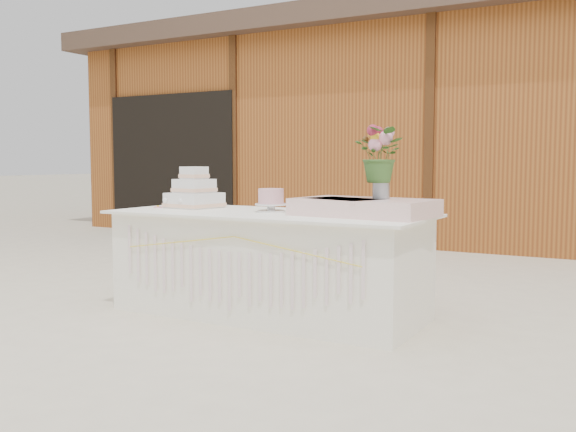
{
  "coord_description": "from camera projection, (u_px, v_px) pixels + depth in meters",
  "views": [
    {
      "loc": [
        2.44,
        -4.06,
        1.15
      ],
      "look_at": [
        0.0,
        0.3,
        0.72
      ],
      "focal_mm": 40.0,
      "sensor_mm": 36.0,
      "label": 1
    }
  ],
  "objects": [
    {
      "name": "bouquet",
      "position": [
        382.0,
        148.0,
        4.4
      ],
      "size": [
        0.36,
        0.31,
        0.38
      ],
      "primitive_type": "imported",
      "rotation": [
        0.0,
        0.0,
        -0.05
      ],
      "color": "#386227",
      "rests_on": "flower_vase"
    },
    {
      "name": "pink_cake_stand",
      "position": [
        271.0,
        199.0,
        4.77
      ],
      "size": [
        0.24,
        0.24,
        0.17
      ],
      "color": "white",
      "rests_on": "cake_table"
    },
    {
      "name": "cake_table",
      "position": [
        268.0,
        264.0,
        4.78
      ],
      "size": [
        2.4,
        1.0,
        0.77
      ],
      "color": "white",
      "rests_on": "ground"
    },
    {
      "name": "satin_runner",
      "position": [
        364.0,
        207.0,
        4.44
      ],
      "size": [
        0.99,
        0.63,
        0.12
      ],
      "primitive_type": "cube",
      "rotation": [
        0.0,
        0.0,
        -0.1
      ],
      "color": "#FFD7CD",
      "rests_on": "cake_table"
    },
    {
      "name": "ground",
      "position": [
        269.0,
        314.0,
        4.82
      ],
      "size": [
        80.0,
        80.0,
        0.0
      ],
      "primitive_type": "plane",
      "color": "beige",
      "rests_on": "ground"
    },
    {
      "name": "barn",
      "position": [
        467.0,
        126.0,
        9.89
      ],
      "size": [
        12.6,
        4.6,
        3.3
      ],
      "color": "#93521E",
      "rests_on": "ground"
    },
    {
      "name": "flower_vase",
      "position": [
        381.0,
        187.0,
        4.43
      ],
      "size": [
        0.12,
        0.12,
        0.16
      ],
      "primitive_type": "cylinder",
      "color": "#A9AAAE",
      "rests_on": "satin_runner"
    },
    {
      "name": "wedding_cake",
      "position": [
        194.0,
        194.0,
        5.19
      ],
      "size": [
        0.42,
        0.42,
        0.33
      ],
      "rotation": [
        0.0,
        0.0,
        -0.14
      ],
      "color": "white",
      "rests_on": "cake_table"
    },
    {
      "name": "loose_flowers",
      "position": [
        172.0,
        206.0,
        5.29
      ],
      "size": [
        0.17,
        0.38,
        0.02
      ],
      "primitive_type": null,
      "rotation": [
        0.0,
        0.0,
        -0.04
      ],
      "color": "pink",
      "rests_on": "cake_table"
    }
  ]
}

